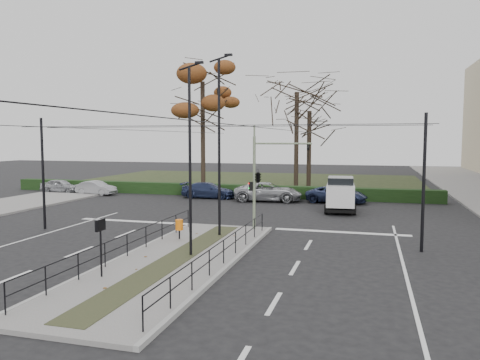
{
  "coord_description": "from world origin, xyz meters",
  "views": [
    {
      "loc": [
        7.36,
        -19.31,
        4.9
      ],
      "look_at": [
        -0.06,
        7.3,
        2.45
      ],
      "focal_mm": 35.0,
      "sensor_mm": 36.0,
      "label": 1
    }
  ],
  "objects_px": {
    "traffic_light": "(259,175)",
    "parked_car_first": "(61,186)",
    "white_van": "(340,193)",
    "info_panel": "(100,232)",
    "bare_tree_near": "(309,117)",
    "parked_car_fifth": "(337,195)",
    "bare_tree_center": "(297,99)",
    "parked_car_second": "(96,188)",
    "rust_tree": "(203,82)",
    "streetlamp_median_far": "(220,145)",
    "litter_bin": "(179,225)",
    "parked_car_fourth": "(268,192)",
    "streetlamp_median_near": "(190,159)",
    "parked_car_third": "(208,190)"
  },
  "relations": [
    {
      "from": "traffic_light",
      "to": "parked_car_first",
      "type": "bearing_deg",
      "value": 149.9
    },
    {
      "from": "white_van",
      "to": "info_panel",
      "type": "bearing_deg",
      "value": -111.23
    },
    {
      "from": "traffic_light",
      "to": "bare_tree_near",
      "type": "relative_size",
      "value": 0.49
    },
    {
      "from": "parked_car_fifth",
      "to": "bare_tree_center",
      "type": "bearing_deg",
      "value": 31.89
    },
    {
      "from": "traffic_light",
      "to": "parked_car_second",
      "type": "bearing_deg",
      "value": 145.62
    },
    {
      "from": "info_panel",
      "to": "parked_car_fifth",
      "type": "height_order",
      "value": "info_panel"
    },
    {
      "from": "info_panel",
      "to": "white_van",
      "type": "distance_m",
      "value": 19.31
    },
    {
      "from": "bare_tree_center",
      "to": "bare_tree_near",
      "type": "xyz_separation_m",
      "value": [
        1.15,
        0.87,
        -1.69
      ]
    },
    {
      "from": "parked_car_first",
      "to": "rust_tree",
      "type": "bearing_deg",
      "value": -58.55
    },
    {
      "from": "streetlamp_median_far",
      "to": "bare_tree_near",
      "type": "relative_size",
      "value": 0.88
    },
    {
      "from": "parked_car_second",
      "to": "bare_tree_center",
      "type": "height_order",
      "value": "bare_tree_center"
    },
    {
      "from": "litter_bin",
      "to": "white_van",
      "type": "distance_m",
      "value": 13.47
    },
    {
      "from": "parked_car_fourth",
      "to": "streetlamp_median_near",
      "type": "bearing_deg",
      "value": 175.94
    },
    {
      "from": "litter_bin",
      "to": "parked_car_second",
      "type": "bearing_deg",
      "value": 132.94
    },
    {
      "from": "traffic_light",
      "to": "streetlamp_median_far",
      "type": "xyz_separation_m",
      "value": [
        -1.5,
        -2.15,
        1.62
      ]
    },
    {
      "from": "rust_tree",
      "to": "info_panel",
      "type": "bearing_deg",
      "value": -76.54
    },
    {
      "from": "traffic_light",
      "to": "litter_bin",
      "type": "xyz_separation_m",
      "value": [
        -3.08,
        -3.51,
        -2.17
      ]
    },
    {
      "from": "bare_tree_near",
      "to": "streetlamp_median_far",
      "type": "bearing_deg",
      "value": -92.6
    },
    {
      "from": "parked_car_first",
      "to": "bare_tree_center",
      "type": "distance_m",
      "value": 23.69
    },
    {
      "from": "white_van",
      "to": "parked_car_first",
      "type": "bearing_deg",
      "value": 170.31
    },
    {
      "from": "parked_car_third",
      "to": "rust_tree",
      "type": "bearing_deg",
      "value": 21.95
    },
    {
      "from": "litter_bin",
      "to": "parked_car_second",
      "type": "distance_m",
      "value": 21.1
    },
    {
      "from": "streetlamp_median_near",
      "to": "parked_car_second",
      "type": "height_order",
      "value": "streetlamp_median_near"
    },
    {
      "from": "streetlamp_median_far",
      "to": "rust_tree",
      "type": "relative_size",
      "value": 0.64
    },
    {
      "from": "streetlamp_median_near",
      "to": "parked_car_fourth",
      "type": "xyz_separation_m",
      "value": [
        -0.68,
        18.15,
        -3.36
      ]
    },
    {
      "from": "rust_tree",
      "to": "bare_tree_near",
      "type": "relative_size",
      "value": 1.36
    },
    {
      "from": "streetlamp_median_near",
      "to": "bare_tree_center",
      "type": "xyz_separation_m",
      "value": [
        -0.1,
        28.59,
        4.67
      ]
    },
    {
      "from": "streetlamp_median_far",
      "to": "rust_tree",
      "type": "height_order",
      "value": "rust_tree"
    },
    {
      "from": "streetlamp_median_far",
      "to": "bare_tree_near",
      "type": "distance_m",
      "value": 25.49
    },
    {
      "from": "parked_car_first",
      "to": "white_van",
      "type": "relative_size",
      "value": 0.83
    },
    {
      "from": "parked_car_fourth",
      "to": "parked_car_fifth",
      "type": "relative_size",
      "value": 1.15
    },
    {
      "from": "parked_car_second",
      "to": "rust_tree",
      "type": "xyz_separation_m",
      "value": [
        7.04,
        7.95,
        9.84
      ]
    },
    {
      "from": "litter_bin",
      "to": "parked_car_second",
      "type": "relative_size",
      "value": 0.25
    },
    {
      "from": "info_panel",
      "to": "white_van",
      "type": "relative_size",
      "value": 0.46
    },
    {
      "from": "litter_bin",
      "to": "bare_tree_near",
      "type": "relative_size",
      "value": 0.09
    },
    {
      "from": "parked_car_first",
      "to": "parked_car_second",
      "type": "height_order",
      "value": "parked_car_first"
    },
    {
      "from": "litter_bin",
      "to": "streetlamp_median_far",
      "type": "distance_m",
      "value": 4.33
    },
    {
      "from": "info_panel",
      "to": "parked_car_second",
      "type": "bearing_deg",
      "value": 122.99
    },
    {
      "from": "streetlamp_median_far",
      "to": "parked_car_third",
      "type": "relative_size",
      "value": 1.97
    },
    {
      "from": "streetlamp_median_far",
      "to": "info_panel",
      "type": "bearing_deg",
      "value": -103.06
    },
    {
      "from": "rust_tree",
      "to": "parked_car_second",
      "type": "bearing_deg",
      "value": -131.51
    },
    {
      "from": "parked_car_third",
      "to": "white_van",
      "type": "bearing_deg",
      "value": -112.53
    },
    {
      "from": "info_panel",
      "to": "bare_tree_near",
      "type": "distance_m",
      "value": 33.63
    },
    {
      "from": "litter_bin",
      "to": "parked_car_fourth",
      "type": "distance_m",
      "value": 15.42
    },
    {
      "from": "streetlamp_median_far",
      "to": "rust_tree",
      "type": "distance_m",
      "value": 24.48
    },
    {
      "from": "parked_car_fourth",
      "to": "rust_tree",
      "type": "distance_m",
      "value": 15.1
    },
    {
      "from": "streetlamp_median_far",
      "to": "streetlamp_median_near",
      "type": "bearing_deg",
      "value": -88.5
    },
    {
      "from": "info_panel",
      "to": "parked_car_third",
      "type": "distance_m",
      "value": 22.68
    },
    {
      "from": "info_panel",
      "to": "streetlamp_median_far",
      "type": "relative_size",
      "value": 0.23
    },
    {
      "from": "traffic_light",
      "to": "streetlamp_median_near",
      "type": "relative_size",
      "value": 0.63
    }
  ]
}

